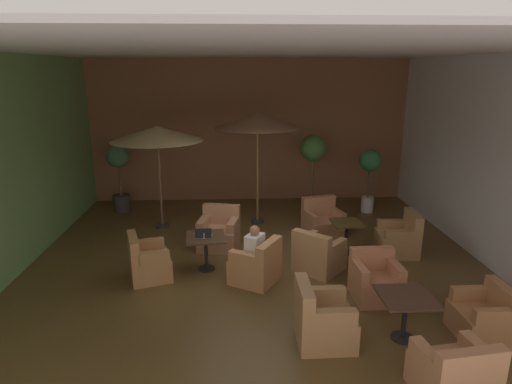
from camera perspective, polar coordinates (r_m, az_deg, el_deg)
ground_plane at (r=8.71m, az=0.15°, el=-9.68°), size 9.16×9.39×0.02m
wall_back_brick at (r=12.64m, az=-0.90°, el=7.95°), size 9.16×0.08×4.03m
wall_left_accent at (r=9.05m, az=-29.95°, el=2.70°), size 0.08×9.39×4.03m
wall_right_plain at (r=9.43m, az=28.94°, el=3.30°), size 0.08×9.39×4.03m
ceiling_slab at (r=7.87m, az=0.17°, el=18.15°), size 9.16×9.39×0.06m
cafe_table_front_left at (r=8.40m, az=-6.58°, el=-6.61°), size 0.79×0.79×0.68m
armchair_front_left_north at (r=8.34m, az=-13.97°, el=-8.93°), size 0.90×0.93×0.86m
armchair_front_left_east at (r=7.97m, az=0.05°, el=-9.59°), size 1.02×1.02×0.83m
armchair_front_left_south at (r=9.48m, az=-4.84°, el=-5.34°), size 0.95×0.93×0.89m
cafe_table_front_right at (r=6.66m, az=19.02°, el=-13.71°), size 0.76×0.76×0.68m
armchair_front_right_north at (r=7.30m, az=27.69°, el=-14.36°), size 0.73×0.76×0.78m
armchair_front_right_east at (r=7.73m, az=15.36°, el=-11.16°), size 0.77×0.78×0.80m
armchair_front_right_south at (r=6.43m, az=8.64°, el=-16.30°), size 0.80×0.77×0.90m
armchair_front_right_west at (r=5.97m, az=24.53°, el=-20.93°), size 0.90×0.82×0.79m
cafe_table_mid_center at (r=9.30m, az=11.75°, el=-4.86°), size 0.63×0.63×0.68m
armchair_mid_center_north at (r=9.61m, az=18.23°, el=-5.82°), size 0.84×0.85×0.90m
armchair_mid_center_east at (r=10.28m, az=8.68°, el=-3.90°), size 0.98×0.93×0.86m
armchair_mid_center_south at (r=8.47m, az=8.15°, el=-8.20°), size 1.11×1.11×0.84m
patio_umbrella_tall_red at (r=10.41m, az=-12.84°, el=7.40°), size 2.14×2.14×2.48m
patio_umbrella_center_beige at (r=10.46m, az=0.19°, el=9.23°), size 2.06×2.06×2.74m
potted_tree_left_corner at (r=12.20m, az=-17.51°, el=2.58°), size 0.59×0.59×1.80m
potted_tree_mid_left at (r=11.94m, az=14.68°, el=2.92°), size 0.58×0.58×1.71m
potted_tree_mid_right at (r=11.66m, az=7.48°, el=4.78°), size 0.69×0.69×2.07m
patron_blue_shirt at (r=7.82m, az=-0.18°, el=-6.89°), size 0.39×0.43×0.62m
iced_drink_cup at (r=8.26m, az=-6.81°, el=-5.63°), size 0.08×0.08×0.11m
open_laptop at (r=8.28m, az=-6.88°, el=-5.60°), size 0.31×0.23×0.20m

